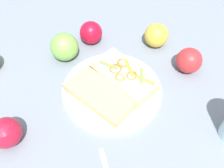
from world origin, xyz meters
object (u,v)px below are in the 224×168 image
plate (112,90)px  apple_5 (6,133)px  bread_slice_side (100,95)px  apple_0 (91,33)px  apple_4 (189,61)px  apple_1 (156,35)px  apple_2 (64,47)px  sandwich (124,76)px

plate → apple_5: 0.28m
plate → bread_slice_side: (-0.04, -0.02, 0.02)m
apple_0 → apple_5: same height
apple_5 → bread_slice_side: bearing=17.6°
apple_4 → apple_0: bearing=145.2°
apple_1 → apple_2: apple_2 is taller
bread_slice_side → apple_0: (0.01, 0.23, 0.01)m
plate → apple_4: apple_4 is taller
plate → sandwich: sandwich is taller
apple_1 → apple_4: bearing=-64.9°
apple_2 → apple_5: apple_2 is taller
plate → apple_0: bearing=96.6°
apple_2 → sandwich: bearing=-42.2°
plate → apple_4: (0.23, 0.04, 0.03)m
apple_4 → apple_5: size_ratio=1.03×
apple_0 → apple_2: 0.10m
apple_1 → apple_5: bearing=-150.0°
plate → apple_1: 0.23m
sandwich → apple_0: bearing=166.3°
apple_5 → apple_2: bearing=58.9°
apple_4 → apple_2: bearing=160.5°
sandwich → apple_4: apple_4 is taller
sandwich → apple_4: 0.19m
plate → apple_4: 0.23m
apple_0 → apple_1: bearing=-15.6°
apple_5 → sandwich: bearing=21.3°
bread_slice_side → apple_5: apple_5 is taller
sandwich → apple_5: size_ratio=2.88×
bread_slice_side → apple_4: 0.27m
sandwich → apple_2: bearing=-163.8°
plate → apple_2: apple_2 is taller
bread_slice_side → apple_2: bearing=164.3°
sandwich → apple_1: (0.13, 0.13, 0.01)m
apple_0 → apple_5: size_ratio=1.01×
bread_slice_side → apple_4: size_ratio=2.51×
apple_1 → apple_2: size_ratio=0.89×
apple_2 → plate: bearing=-54.6°
bread_slice_side → apple_0: apple_0 is taller
apple_4 → apple_1: bearing=115.1°
plate → apple_5: bearing=-160.3°
plate → apple_1: size_ratio=3.62×
plate → apple_4: bearing=8.8°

